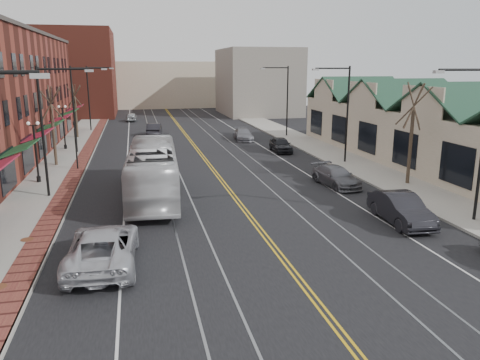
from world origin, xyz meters
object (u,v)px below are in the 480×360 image
parked_car_b (401,209)px  parked_car_d (281,145)px  parked_suv (103,247)px  parked_car_c (336,176)px  transit_bus (153,171)px

parked_car_b → parked_car_d: size_ratio=1.16×
parked_suv → parked_car_c: size_ratio=1.27×
parked_suv → parked_car_c: (15.00, 10.35, -0.15)m
parked_car_d → parked_car_b: bearing=-86.8°
parked_suv → parked_car_b: bearing=-169.1°
transit_bus → parked_car_c: bearing=-176.8°
parked_car_b → parked_car_c: size_ratio=1.04×
parked_car_b → transit_bus: bearing=150.5°
transit_bus → parked_car_d: 18.69m
transit_bus → parked_car_b: transit_bus is taller
parked_car_d → transit_bus: bearing=-129.3°
parked_car_c → parked_car_d: size_ratio=1.12×
transit_bus → parked_car_d: transit_bus is taller
parked_car_d → parked_suv: bearing=-118.7°
parked_suv → parked_car_d: size_ratio=1.42×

